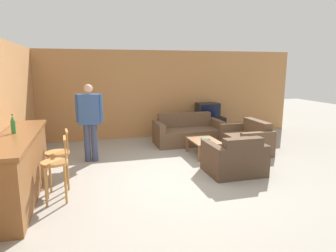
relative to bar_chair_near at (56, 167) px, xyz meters
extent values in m
plane|color=gray|center=(2.38, 0.47, -0.57)|extent=(24.00, 24.00, 0.00)
cube|color=#B27A47|center=(2.38, 4.08, 0.73)|extent=(9.40, 0.08, 2.60)
cube|color=#B27A47|center=(-0.89, 1.77, 0.73)|extent=(0.08, 8.61, 2.60)
cube|color=brown|center=(-0.56, 0.29, -0.06)|extent=(0.47, 2.65, 1.01)
cube|color=brown|center=(-0.56, 0.29, 0.47)|extent=(0.55, 2.71, 0.05)
cylinder|color=#B77F42|center=(-0.01, 0.00, 0.07)|extent=(0.44, 0.44, 0.04)
cylinder|color=#B77F42|center=(-0.17, 0.13, -0.26)|extent=(0.04, 0.04, 0.63)
cylinder|color=#B77F42|center=(-0.15, -0.15, -0.26)|extent=(0.04, 0.04, 0.63)
cylinder|color=#B77F42|center=(0.12, 0.15, -0.26)|extent=(0.04, 0.04, 0.63)
cylinder|color=#B77F42|center=(0.14, -0.13, -0.26)|extent=(0.04, 0.04, 0.63)
cylinder|color=#B77F42|center=(0.15, 0.13, 0.26)|extent=(0.02, 0.02, 0.33)
cylinder|color=#B77F42|center=(0.16, 0.05, 0.26)|extent=(0.02, 0.02, 0.33)
cylinder|color=#B77F42|center=(0.16, -0.03, 0.26)|extent=(0.02, 0.02, 0.33)
cylinder|color=#B77F42|center=(0.17, -0.11, 0.26)|extent=(0.02, 0.02, 0.33)
cube|color=#B77F42|center=(0.16, 0.01, 0.44)|extent=(0.06, 0.35, 0.04)
cylinder|color=#B77F42|center=(-0.01, 0.55, 0.07)|extent=(0.45, 0.45, 0.04)
cylinder|color=#B77F42|center=(-0.17, 0.68, -0.26)|extent=(0.04, 0.04, 0.63)
cylinder|color=#B77F42|center=(-0.14, 0.40, -0.26)|extent=(0.04, 0.04, 0.63)
cylinder|color=#B77F42|center=(0.11, 0.71, -0.26)|extent=(0.04, 0.04, 0.63)
cylinder|color=#B77F42|center=(0.14, 0.43, -0.26)|extent=(0.04, 0.04, 0.63)
cylinder|color=#B77F42|center=(0.14, 0.69, 0.26)|extent=(0.02, 0.02, 0.33)
cylinder|color=#B77F42|center=(0.15, 0.61, 0.26)|extent=(0.02, 0.02, 0.33)
cylinder|color=#B77F42|center=(0.16, 0.53, 0.26)|extent=(0.02, 0.02, 0.33)
cylinder|color=#B77F42|center=(0.17, 0.45, 0.26)|extent=(0.02, 0.02, 0.33)
cube|color=#B77F42|center=(0.16, 0.57, 0.44)|extent=(0.07, 0.35, 0.04)
cube|color=brown|center=(3.22, 2.90, -0.36)|extent=(1.54, 0.94, 0.43)
cube|color=brown|center=(3.22, 3.26, 0.05)|extent=(1.54, 0.22, 0.39)
cube|color=brown|center=(2.37, 2.90, -0.25)|extent=(0.16, 0.94, 0.65)
cube|color=brown|center=(4.07, 2.90, -0.25)|extent=(0.16, 0.94, 0.65)
cube|color=#4C3828|center=(3.33, 0.44, -0.36)|extent=(0.77, 0.89, 0.43)
cube|color=#4C3828|center=(3.33, 0.10, 0.04)|extent=(0.77, 0.22, 0.37)
cube|color=#4C3828|center=(3.79, 0.44, -0.25)|extent=(0.16, 0.89, 0.63)
cube|color=#4C3828|center=(2.86, 0.44, -0.25)|extent=(0.16, 0.89, 0.63)
cube|color=brown|center=(4.34, 1.78, -0.36)|extent=(0.87, 1.01, 0.43)
cube|color=brown|center=(4.67, 1.78, 0.04)|extent=(0.22, 1.01, 0.36)
cube|color=brown|center=(4.34, 2.36, -0.26)|extent=(0.87, 0.16, 0.63)
cube|color=brown|center=(4.34, 1.19, -0.26)|extent=(0.87, 0.16, 0.63)
cube|color=brown|center=(3.21, 1.74, -0.20)|extent=(0.63, 0.95, 0.04)
cube|color=brown|center=(2.93, 1.30, -0.39)|extent=(0.06, 0.06, 0.35)
cube|color=brown|center=(3.48, 1.30, -0.39)|extent=(0.06, 0.06, 0.35)
cube|color=brown|center=(2.93, 2.17, -0.39)|extent=(0.06, 0.06, 0.35)
cube|color=brown|center=(3.48, 2.17, -0.39)|extent=(0.06, 0.06, 0.35)
cube|color=black|center=(4.13, 3.74, -0.28)|extent=(1.05, 0.52, 0.57)
cube|color=black|center=(4.13, 3.74, 0.23)|extent=(0.68, 0.43, 0.45)
cube|color=black|center=(4.13, 3.52, 0.23)|extent=(0.61, 0.01, 0.38)
cylinder|color=#2D7F3D|center=(-0.63, 0.40, 0.60)|extent=(0.07, 0.07, 0.21)
cone|color=#2D7F3D|center=(-0.63, 0.40, 0.74)|extent=(0.06, 0.06, 0.09)
cylinder|color=black|center=(-0.63, 0.40, 0.80)|extent=(0.03, 0.03, 0.02)
cube|color=#33704C|center=(3.27, 1.79, -0.17)|extent=(0.18, 0.17, 0.02)
cylinder|color=#384260|center=(0.49, 2.01, -0.14)|extent=(0.14, 0.14, 0.85)
cylinder|color=#384260|center=(0.65, 1.99, -0.14)|extent=(0.14, 0.14, 0.85)
cube|color=#335189|center=(0.57, 2.00, 0.62)|extent=(0.48, 0.25, 0.68)
cylinder|color=#335189|center=(0.32, 2.04, 0.65)|extent=(0.09, 0.09, 0.62)
cylinder|color=#335189|center=(0.82, 1.96, 0.65)|extent=(0.09, 0.09, 0.62)
sphere|color=tan|center=(0.57, 2.00, 1.08)|extent=(0.20, 0.20, 0.20)
camera|label=1|loc=(0.51, -4.79, 1.54)|focal=32.00mm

